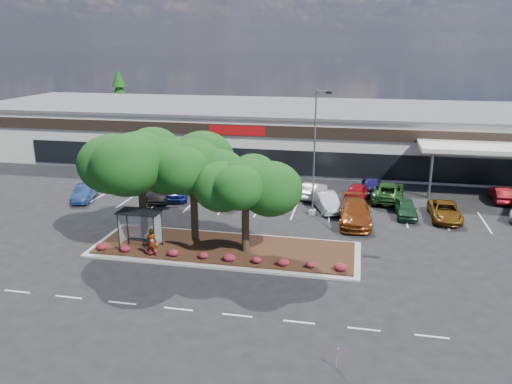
% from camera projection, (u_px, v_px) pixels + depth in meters
% --- Properties ---
extents(ground, '(160.00, 160.00, 0.00)m').
position_uv_depth(ground, '(240.00, 280.00, 29.60)').
color(ground, black).
rests_on(ground, ground).
extents(retail_store, '(80.40, 25.20, 6.25)m').
position_uv_depth(retail_store, '(305.00, 132.00, 60.52)').
color(retail_store, silver).
rests_on(retail_store, ground).
extents(landscape_island, '(18.00, 6.00, 0.26)m').
position_uv_depth(landscape_island, '(225.00, 249.00, 33.71)').
color(landscape_island, '#9E9E99').
rests_on(landscape_island, ground).
extents(lane_markings, '(33.12, 20.06, 0.01)m').
position_uv_depth(lane_markings, '(269.00, 221.00, 39.41)').
color(lane_markings, silver).
rests_on(lane_markings, ground).
extents(shrub_row, '(17.00, 0.80, 0.50)m').
position_uv_depth(shrub_row, '(216.00, 256.00, 31.63)').
color(shrub_row, maroon).
rests_on(shrub_row, landscape_island).
extents(bus_shelter, '(2.75, 1.55, 2.59)m').
position_uv_depth(bus_shelter, '(140.00, 218.00, 33.16)').
color(bus_shelter, black).
rests_on(bus_shelter, landscape_island).
extents(island_tree_west, '(7.20, 7.20, 7.89)m').
position_uv_depth(island_tree_west, '(141.00, 184.00, 34.17)').
color(island_tree_west, '#153E10').
rests_on(island_tree_west, landscape_island).
extents(island_tree_mid, '(6.60, 6.60, 7.32)m').
position_uv_depth(island_tree_mid, '(193.00, 188.00, 34.24)').
color(island_tree_mid, '#153E10').
rests_on(island_tree_mid, landscape_island).
extents(island_tree_east, '(5.80, 5.80, 6.50)m').
position_uv_depth(island_tree_east, '(245.00, 204.00, 32.17)').
color(island_tree_east, '#153E10').
rests_on(island_tree_east, landscape_island).
extents(conifer_north_west, '(4.40, 4.40, 10.00)m').
position_uv_depth(conifer_north_west, '(120.00, 100.00, 77.15)').
color(conifer_north_west, '#153E10').
rests_on(conifer_north_west, ground).
extents(person_waiting, '(0.71, 0.50, 1.84)m').
position_uv_depth(person_waiting, '(152.00, 242.00, 32.07)').
color(person_waiting, '#594C47').
rests_on(person_waiting, landscape_island).
extents(light_pole, '(1.43, 0.52, 10.10)m').
position_uv_depth(light_pole, '(315.00, 161.00, 39.60)').
color(light_pole, '#9E9E99').
rests_on(light_pole, ground).
extents(survey_stake, '(0.07, 0.14, 0.96)m').
position_uv_depth(survey_stake, '(337.00, 355.00, 21.37)').
color(survey_stake, tan).
rests_on(survey_stake, ground).
extents(car_0, '(2.42, 4.39, 1.37)m').
position_uv_depth(car_0, '(85.00, 193.00, 44.48)').
color(car_0, navy).
rests_on(car_0, ground).
extents(car_1, '(2.78, 5.35, 1.68)m').
position_uv_depth(car_1, '(161.00, 190.00, 44.78)').
color(car_1, black).
rests_on(car_1, ground).
extents(car_2, '(2.94, 5.15, 1.65)m').
position_uv_depth(car_2, '(178.00, 189.00, 45.16)').
color(car_2, navy).
rests_on(car_2, ground).
extents(car_3, '(2.50, 4.87, 1.53)m').
position_uv_depth(car_3, '(231.00, 195.00, 43.45)').
color(car_3, maroon).
rests_on(car_3, ground).
extents(car_4, '(3.09, 4.79, 1.49)m').
position_uv_depth(car_4, '(327.00, 202.00, 41.77)').
color(car_4, silver).
rests_on(car_4, ground).
extents(car_5, '(2.68, 6.03, 1.72)m').
position_uv_depth(car_5, '(355.00, 213.00, 38.69)').
color(car_5, '#803610').
rests_on(car_5, ground).
extents(car_6, '(1.72, 4.01, 1.35)m').
position_uv_depth(car_6, '(406.00, 208.00, 40.26)').
color(car_6, '#1A4426').
rests_on(car_6, ground).
extents(car_7, '(2.28, 4.90, 1.36)m').
position_uv_depth(car_7, '(445.00, 211.00, 39.59)').
color(car_7, brown).
rests_on(car_7, ground).
extents(car_9, '(4.04, 6.31, 1.70)m').
position_uv_depth(car_9, '(163.00, 175.00, 49.65)').
color(car_9, black).
rests_on(car_9, ground).
extents(car_10, '(4.42, 6.13, 1.65)m').
position_uv_depth(car_10, '(232.00, 178.00, 48.85)').
color(car_10, white).
rests_on(car_10, ground).
extents(car_11, '(3.85, 5.83, 1.49)m').
position_uv_depth(car_11, '(274.00, 187.00, 46.00)').
color(car_11, maroon).
rests_on(car_11, ground).
extents(car_12, '(2.52, 4.31, 1.34)m').
position_uv_depth(car_12, '(312.00, 190.00, 45.34)').
color(car_12, silver).
rests_on(car_12, ground).
extents(car_13, '(2.61, 4.76, 1.53)m').
position_uv_depth(car_13, '(358.00, 191.00, 44.54)').
color(car_13, maroon).
rests_on(car_13, ground).
extents(car_14, '(1.92, 4.58, 1.55)m').
position_uv_depth(car_14, '(371.00, 185.00, 46.55)').
color(car_14, '#1B1555').
rests_on(car_14, ground).
extents(car_15, '(3.16, 6.07, 1.63)m').
position_uv_depth(car_15, '(388.00, 191.00, 44.45)').
color(car_15, '#204D1B').
rests_on(car_15, ground).
extents(car_16, '(1.57, 4.12, 1.34)m').
position_uv_depth(car_16, '(501.00, 194.00, 44.09)').
color(car_16, maroon).
rests_on(car_16, ground).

